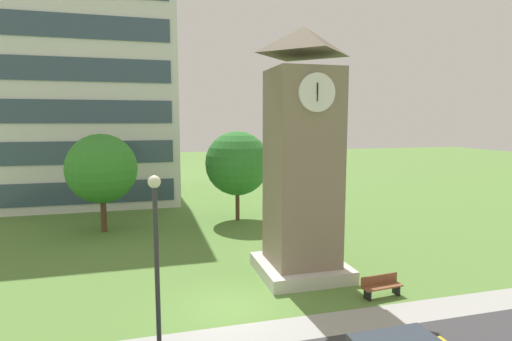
{
  "coord_description": "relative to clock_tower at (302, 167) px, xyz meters",
  "views": [
    {
      "loc": [
        -3.1,
        -15.02,
        7.32
      ],
      "look_at": [
        1.95,
        3.59,
        4.94
      ],
      "focal_mm": 28.62,
      "sensor_mm": 36.0,
      "label": 1
    }
  ],
  "objects": [
    {
      "name": "tree_near_tower",
      "position": [
        -0.59,
        11.23,
        -0.97
      ],
      "size": [
        4.68,
        4.68,
        6.56
      ],
      "color": "#513823",
      "rests_on": "ground"
    },
    {
      "name": "kerb_strip",
      "position": [
        -3.91,
        -4.83,
        -5.17
      ],
      "size": [
        120.0,
        1.6,
        0.01
      ],
      "primitive_type": "cube",
      "color": "#9E9E99",
      "rests_on": "ground"
    },
    {
      "name": "clock_tower",
      "position": [
        0.0,
        0.0,
        0.0
      ],
      "size": [
        4.02,
        4.02,
        11.49
      ],
      "color": "gray",
      "rests_on": "ground"
    },
    {
      "name": "office_building",
      "position": [
        -11.7,
        23.32,
        6.02
      ],
      "size": [
        14.92,
        13.25,
        22.4
      ],
      "color": "silver",
      "rests_on": "ground"
    },
    {
      "name": "tree_streetside",
      "position": [
        -9.81,
        10.35,
        -0.97
      ],
      "size": [
        4.52,
        4.52,
        6.47
      ],
      "color": "#513823",
      "rests_on": "ground"
    },
    {
      "name": "park_bench",
      "position": [
        2.31,
        -3.26,
        -4.72
      ],
      "size": [
        1.84,
        0.65,
        0.88
      ],
      "color": "brown",
      "rests_on": "ground"
    },
    {
      "name": "ground_plane",
      "position": [
        -3.91,
        -2.59,
        -5.18
      ],
      "size": [
        160.0,
        160.0,
        0.0
      ],
      "primitive_type": "plane",
      "color": "#567F38"
    },
    {
      "name": "street_lamp",
      "position": [
        -6.81,
        -6.08,
        -1.57
      ],
      "size": [
        0.36,
        0.36,
        5.81
      ],
      "color": "#333338",
      "rests_on": "ground"
    }
  ]
}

